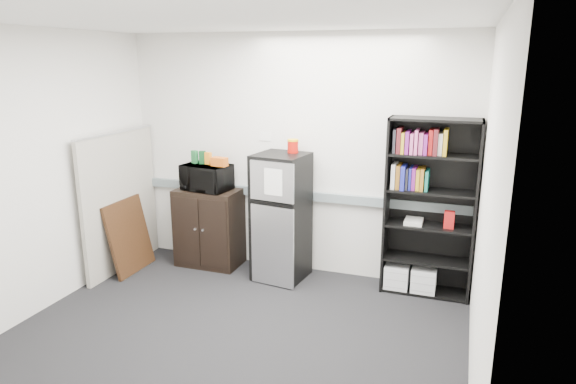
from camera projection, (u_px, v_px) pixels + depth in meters
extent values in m
plane|color=black|center=(230.00, 339.00, 4.55)|extent=(4.00, 4.00, 0.00)
cube|color=silver|center=(294.00, 155.00, 5.80)|extent=(4.00, 0.02, 2.70)
cube|color=silver|center=(486.00, 216.00, 3.56)|extent=(0.02, 3.50, 2.70)
cube|color=silver|center=(35.00, 175.00, 4.85)|extent=(0.02, 3.50, 2.70)
cube|color=white|center=(220.00, 19.00, 3.87)|extent=(4.00, 3.50, 0.02)
cube|color=slate|center=(293.00, 194.00, 5.89)|extent=(3.92, 0.05, 0.10)
cube|color=white|center=(265.00, 136.00, 5.86)|extent=(0.14, 0.00, 0.10)
cube|color=black|center=(387.00, 205.00, 5.39)|extent=(0.02, 0.34, 1.85)
cube|color=black|center=(475.00, 213.00, 5.10)|extent=(0.02, 0.34, 1.85)
cube|color=black|center=(431.00, 205.00, 5.39)|extent=(0.90, 0.02, 1.85)
cube|color=black|center=(436.00, 119.00, 5.01)|extent=(0.90, 0.34, 0.02)
cube|color=black|center=(424.00, 290.00, 5.47)|extent=(0.85, 0.32, 0.03)
cube|color=black|center=(426.00, 259.00, 5.38)|extent=(0.85, 0.32, 0.03)
cube|color=black|center=(428.00, 226.00, 5.29)|extent=(0.85, 0.32, 0.02)
cube|color=black|center=(431.00, 191.00, 5.20)|extent=(0.85, 0.32, 0.02)
cube|color=black|center=(434.00, 155.00, 5.10)|extent=(0.85, 0.32, 0.02)
cube|color=silver|center=(397.00, 275.00, 5.52)|extent=(0.25, 0.30, 0.25)
cube|color=silver|center=(424.00, 278.00, 5.43)|extent=(0.25, 0.30, 0.25)
cube|color=#A39D90|center=(121.00, 202.00, 5.94)|extent=(0.05, 1.30, 1.60)
cube|color=#B2B2B7|center=(115.00, 133.00, 5.74)|extent=(0.06, 1.30, 0.02)
cube|color=black|center=(209.00, 227.00, 6.12)|extent=(0.74, 0.46, 0.93)
cube|color=black|center=(186.00, 231.00, 5.96)|extent=(0.34, 0.01, 0.82)
cube|color=black|center=(214.00, 235.00, 5.85)|extent=(0.34, 0.01, 0.82)
cylinder|color=#B2B2B7|center=(195.00, 229.00, 5.89)|extent=(0.02, 0.02, 0.02)
cylinder|color=#B2B2B7|center=(203.00, 230.00, 5.86)|extent=(0.02, 0.02, 0.02)
imported|color=black|center=(207.00, 177.00, 5.95)|extent=(0.58, 0.43, 0.30)
cube|color=#1B612E|center=(195.00, 157.00, 5.98)|extent=(0.08, 0.07, 0.15)
cube|color=#0C3918|center=(202.00, 157.00, 5.94)|extent=(0.08, 0.07, 0.15)
cube|color=orange|center=(208.00, 158.00, 5.92)|extent=(0.08, 0.06, 0.14)
cube|color=#D05914|center=(220.00, 162.00, 5.82)|extent=(0.19, 0.12, 0.10)
cube|color=black|center=(281.00, 218.00, 5.69)|extent=(0.60, 0.60, 1.40)
cube|color=silver|center=(272.00, 182.00, 5.32)|extent=(0.51, 0.09, 0.42)
cube|color=silver|center=(272.00, 246.00, 5.50)|extent=(0.51, 0.09, 0.90)
cube|color=black|center=(272.00, 204.00, 5.36)|extent=(0.51, 0.07, 0.03)
cube|color=white|center=(273.00, 182.00, 5.30)|extent=(0.21, 0.03, 0.28)
cube|color=black|center=(281.00, 155.00, 5.51)|extent=(0.60, 0.60, 0.02)
cylinder|color=#B21008|center=(293.00, 146.00, 5.57)|extent=(0.12, 0.12, 0.15)
cylinder|color=gold|center=(293.00, 138.00, 5.55)|extent=(0.12, 0.12, 0.02)
cube|color=#301D0D|center=(129.00, 236.00, 5.94)|extent=(0.21, 0.66, 0.84)
cube|color=silver|center=(131.00, 236.00, 5.93)|extent=(0.15, 0.56, 0.71)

